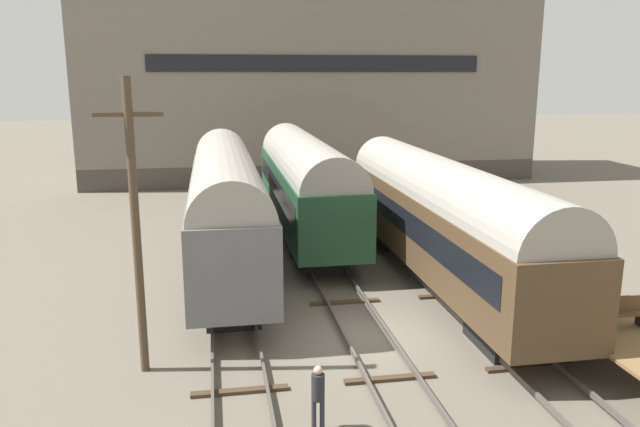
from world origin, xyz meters
name	(u,v)px	position (x,y,z in m)	size (l,w,h in m)	color
ground_plane	(364,336)	(0.00, 0.00, 0.00)	(200.00, 200.00, 0.00)	#60594C
track_left	(235,341)	(-4.16, 0.00, 0.14)	(2.60, 60.00, 0.26)	#4C4742
track_middle	(364,332)	(0.00, 0.00, 0.14)	(2.60, 60.00, 0.26)	#4C4742
track_right	(485,324)	(4.16, 0.00, 0.14)	(2.60, 60.00, 0.26)	#4C4742
train_car_grey	(226,200)	(-4.16, 8.00, 3.06)	(2.93, 17.63, 5.35)	black
train_car_green	(305,180)	(0.00, 12.95, 2.95)	(3.12, 16.97, 5.23)	black
train_car_brown	(441,214)	(4.16, 4.45, 2.90)	(2.97, 18.20, 5.10)	black
station_platform	(566,296)	(6.92, -0.18, 1.02)	(2.90, 13.98, 1.10)	brown
bench	(622,311)	(6.94, -3.01, 1.58)	(1.40, 0.40, 0.91)	brown
person_worker	(318,392)	(-2.38, -5.06, 0.98)	(0.32, 0.32, 1.64)	#282833
utility_pole	(136,225)	(-6.78, -1.21, 4.31)	(1.80, 0.24, 8.29)	#473828
warehouse_building	(307,75)	(3.15, 32.88, 8.18)	(34.72, 10.97, 16.36)	#46403A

